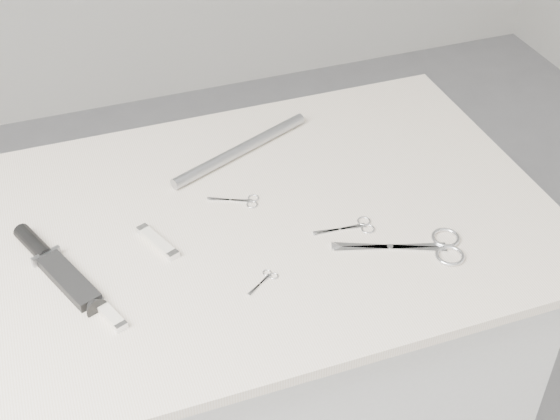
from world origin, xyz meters
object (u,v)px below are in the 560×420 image
object	(u,v)px
plinth	(267,385)
sheathed_knife	(52,262)
large_shears	(427,247)
embroidery_scissors_b	(241,201)
metal_rail	(241,150)
pocket_knife_a	(158,242)
embroidery_scissors_a	(354,227)
pocket_knife_b	(110,315)
tiny_scissors	(265,280)

from	to	relation	value
plinth	sheathed_knife	world-z (taller)	sheathed_knife
large_shears	plinth	bearing A→B (deg)	162.66
embroidery_scissors_b	metal_rail	bearing A→B (deg)	97.84
embroidery_scissors_b	pocket_knife_a	distance (m)	0.18
pocket_knife_a	metal_rail	size ratio (longest dim) A/B	0.31
sheathed_knife	pocket_knife_a	xyz separation A→B (m)	(0.17, -0.01, -0.00)
plinth	large_shears	bearing A→B (deg)	-37.46
embroidery_scissors_a	pocket_knife_b	size ratio (longest dim) A/B	1.41
large_shears	sheathed_knife	size ratio (longest dim) A/B	0.95
sheathed_knife	pocket_knife_b	world-z (taller)	sheathed_knife
large_shears	embroidery_scissors_b	world-z (taller)	large_shears
pocket_knife_b	large_shears	bearing A→B (deg)	-113.47
metal_rail	embroidery_scissors_a	bearing A→B (deg)	-67.24
plinth	pocket_knife_b	world-z (taller)	pocket_knife_b
plinth	embroidery_scissors_a	world-z (taller)	embroidery_scissors_a
pocket_knife_a	metal_rail	bearing A→B (deg)	-67.86
plinth	tiny_scissors	xyz separation A→B (m)	(-0.05, -0.15, 0.47)
sheathed_knife	pocket_knife_a	bearing A→B (deg)	-113.52
embroidery_scissors_b	sheathed_knife	bearing A→B (deg)	-145.06
large_shears	metal_rail	bearing A→B (deg)	139.97
embroidery_scissors_b	pocket_knife_b	size ratio (longest dim) A/B	1.19
tiny_scissors	pocket_knife_a	distance (m)	0.20
embroidery_scissors_b	tiny_scissors	bearing A→B (deg)	-72.11
large_shears	sheathed_knife	world-z (taller)	sheathed_knife
pocket_knife_a	metal_rail	world-z (taller)	metal_rail
tiny_scissors	pocket_knife_b	xyz separation A→B (m)	(-0.24, 0.00, 0.00)
sheathed_knife	pocket_knife_a	distance (m)	0.17
pocket_knife_a	pocket_knife_b	distance (m)	0.17
embroidery_scissors_a	plinth	bearing A→B (deg)	153.42
pocket_knife_b	metal_rail	bearing A→B (deg)	-63.67
pocket_knife_b	tiny_scissors	bearing A→B (deg)	-111.97
plinth	embroidery_scissors_b	world-z (taller)	embroidery_scissors_b
sheathed_knife	pocket_knife_a	world-z (taller)	sheathed_knife
tiny_scissors	sheathed_knife	size ratio (longest dim) A/B	0.27
large_shears	embroidery_scissors_b	size ratio (longest dim) A/B	2.40
embroidery_scissors_a	pocket_knife_b	bearing A→B (deg)	-165.49
embroidery_scissors_b	tiny_scissors	size ratio (longest dim) A/B	1.48
large_shears	embroidery_scissors_a	xyz separation A→B (m)	(-0.09, 0.09, -0.00)
plinth	sheathed_knife	size ratio (longest dim) A/B	3.99
plinth	pocket_knife_a	xyz separation A→B (m)	(-0.19, -0.01, 0.48)
tiny_scissors	pocket_knife_a	xyz separation A→B (m)	(-0.14, 0.14, 0.00)
plinth	embroidery_scissors_b	distance (m)	0.47
pocket_knife_a	large_shears	bearing A→B (deg)	-132.89
pocket_knife_a	pocket_knife_b	world-z (taller)	pocket_knife_a
metal_rail	plinth	bearing A→B (deg)	-95.13
plinth	embroidery_scissors_a	xyz separation A→B (m)	(0.13, -0.08, 0.47)
tiny_scissors	pocket_knife_b	world-z (taller)	pocket_knife_b
embroidery_scissors_b	sheathed_knife	world-z (taller)	sheathed_knife
plinth	metal_rail	bearing A→B (deg)	84.87
embroidery_scissors_b	pocket_knife_b	world-z (taller)	pocket_knife_b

